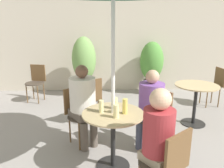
# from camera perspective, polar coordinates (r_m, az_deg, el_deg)

# --- Properties ---
(storefront_wall) EXTENTS (10.00, 0.06, 3.00)m
(storefront_wall) POSITION_cam_1_polar(r_m,az_deg,el_deg) (5.86, 0.95, 12.75)
(storefront_wall) COLOR beige
(storefront_wall) RESTS_ON ground_plane
(cafe_table_near) EXTENTS (0.75, 0.75, 0.74)m
(cafe_table_near) POSITION_cam_1_polar(r_m,az_deg,el_deg) (2.73, 0.27, -11.16)
(cafe_table_near) COLOR black
(cafe_table_near) RESTS_ON ground_plane
(cafe_table_far) EXTENTS (0.76, 0.76, 0.74)m
(cafe_table_far) POSITION_cam_1_polar(r_m,az_deg,el_deg) (4.16, 21.06, -2.67)
(cafe_table_far) COLOR black
(cafe_table_far) RESTS_ON ground_plane
(bistro_chair_0) EXTENTS (0.49, 0.49, 0.85)m
(bistro_chair_0) POSITION_cam_1_polar(r_m,az_deg,el_deg) (2.26, 14.41, -18.93)
(bistro_chair_0) COLOR #42382D
(bistro_chair_0) RESTS_ON ground_plane
(bistro_chair_1) EXTENTS (0.49, 0.49, 0.85)m
(bistro_chair_1) POSITION_cam_1_polar(r_m,az_deg,el_deg) (3.28, 11.57, -7.43)
(bistro_chair_1) COLOR #42382D
(bistro_chair_1) RESTS_ON ground_plane
(bistro_chair_2) EXTENTS (0.49, 0.49, 0.85)m
(bistro_chair_2) POSITION_cam_1_polar(r_m,az_deg,el_deg) (3.36, -8.72, -6.69)
(bistro_chair_2) COLOR #42382D
(bistro_chair_2) RESTS_ON ground_plane
(bistro_chair_3) EXTENTS (0.44, 0.43, 0.85)m
(bistro_chair_3) POSITION_cam_1_polar(r_m,az_deg,el_deg) (5.31, 25.32, 0.25)
(bistro_chair_3) COLOR #42382D
(bistro_chair_3) RESTS_ON ground_plane
(bistro_chair_4) EXTENTS (0.44, 0.46, 0.85)m
(bistro_chair_4) POSITION_cam_1_polar(r_m,az_deg,el_deg) (5.43, -19.14, 1.20)
(bistro_chair_4) COLOR #42382D
(bistro_chair_4) RESTS_ON ground_plane
(bistro_chair_5) EXTENTS (0.48, 0.49, 0.85)m
(bistro_chair_5) POSITION_cam_1_polar(r_m,az_deg,el_deg) (3.95, -5.73, -3.20)
(bistro_chair_5) COLOR #42382D
(bistro_chair_5) RESTS_ON ground_plane
(seated_person_0) EXTENTS (0.38, 0.39, 1.21)m
(seated_person_0) POSITION_cam_1_polar(r_m,az_deg,el_deg) (2.22, 11.72, -12.99)
(seated_person_0) COLOR gray
(seated_person_0) RESTS_ON ground_plane
(seated_person_1) EXTENTS (0.45, 0.44, 1.18)m
(seated_person_1) POSITION_cam_1_polar(r_m,az_deg,el_deg) (3.11, 9.99, -5.09)
(seated_person_1) COLOR #42475B
(seated_person_1) RESTS_ON ground_plane
(seated_person_2) EXTENTS (0.47, 0.47, 1.23)m
(seated_person_2) POSITION_cam_1_polar(r_m,az_deg,el_deg) (3.17, -7.50, -4.11)
(seated_person_2) COLOR brown
(seated_person_2) RESTS_ON ground_plane
(beer_glass_0) EXTENTS (0.06, 0.06, 0.18)m
(beer_glass_0) POSITION_cam_1_polar(r_m,az_deg,el_deg) (2.60, 3.41, -5.83)
(beer_glass_0) COLOR #DBC65B
(beer_glass_0) RESTS_ON cafe_table_near
(beer_glass_1) EXTENTS (0.07, 0.07, 0.15)m
(beer_glass_1) POSITION_cam_1_polar(r_m,az_deg,el_deg) (2.75, 0.77, -5.00)
(beer_glass_1) COLOR beige
(beer_glass_1) RESTS_ON cafe_table_near
(beer_glass_2) EXTENTS (0.06, 0.06, 0.16)m
(beer_glass_2) POSITION_cam_1_polar(r_m,az_deg,el_deg) (2.63, -2.83, -5.83)
(beer_glass_2) COLOR beige
(beer_glass_2) RESTS_ON cafe_table_near
(beer_glass_3) EXTENTS (0.07, 0.07, 0.16)m
(beer_glass_3) POSITION_cam_1_polar(r_m,az_deg,el_deg) (2.49, 1.09, -7.11)
(beer_glass_3) COLOR beige
(beer_glass_3) RESTS_ON cafe_table_near
(potted_plant_0) EXTENTS (0.59, 0.59, 1.49)m
(potted_plant_0) POSITION_cam_1_polar(r_m,az_deg,el_deg) (5.43, -7.30, 5.52)
(potted_plant_0) COLOR #93664C
(potted_plant_0) RESTS_ON ground_plane
(potted_plant_1) EXTENTS (0.60, 0.60, 1.35)m
(potted_plant_1) POSITION_cam_1_polar(r_m,az_deg,el_deg) (5.69, 10.28, 4.96)
(potted_plant_1) COLOR slate
(potted_plant_1) RESTS_ON ground_plane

